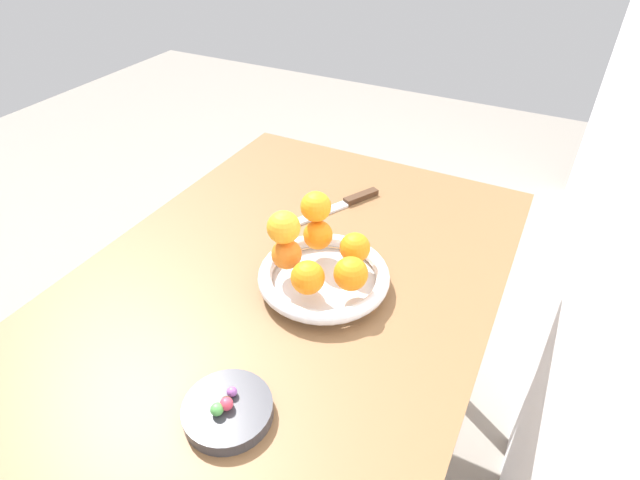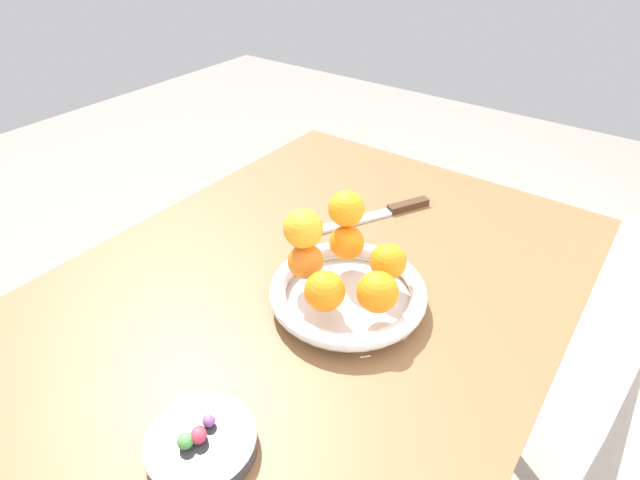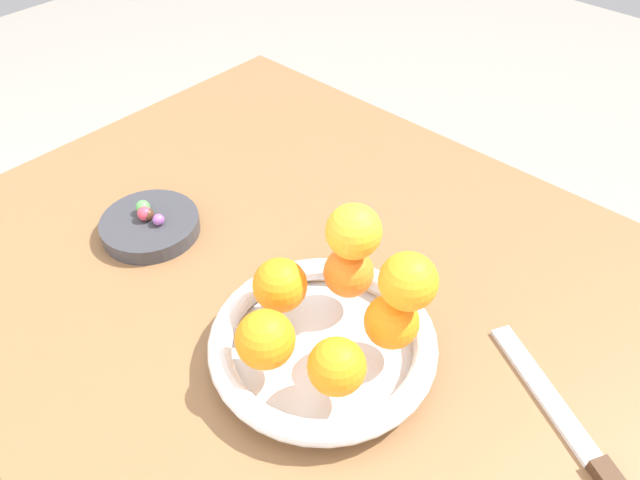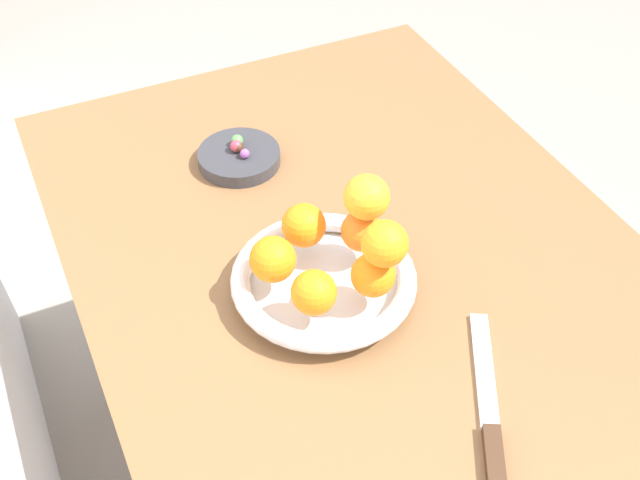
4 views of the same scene
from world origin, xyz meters
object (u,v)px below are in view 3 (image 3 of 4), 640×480
at_px(orange_2, 280,285).
at_px(orange_5, 408,281).
at_px(knife, 585,447).
at_px(orange_0, 392,322).
at_px(candy_ball_0, 145,214).
at_px(candy_ball_3, 158,220).
at_px(candy_ball_1, 143,207).
at_px(candy_ball_2, 148,214).
at_px(orange_1, 349,272).
at_px(dining_table, 345,351).
at_px(orange_4, 337,367).
at_px(orange_6, 354,231).
at_px(orange_3, 265,339).
at_px(fruit_bowl, 323,345).
at_px(candy_dish, 150,226).

distance_m(orange_2, orange_5, 0.15).
bearing_deg(orange_5, knife, -168.71).
height_order(orange_0, knife, orange_0).
relative_size(candy_ball_0, candy_ball_3, 1.26).
xyz_separation_m(orange_2, candy_ball_0, (0.25, 0.00, -0.04)).
distance_m(candy_ball_1, candy_ball_2, 0.02).
xyz_separation_m(orange_0, candy_ball_2, (0.36, 0.04, -0.04)).
xyz_separation_m(orange_1, orange_2, (0.04, 0.07, 0.00)).
relative_size(orange_1, orange_5, 0.96).
relative_size(candy_ball_1, knife, 0.08).
bearing_deg(dining_table, candy_ball_1, 14.15).
distance_m(orange_0, candy_ball_1, 0.38).
xyz_separation_m(orange_2, orange_4, (-0.11, 0.04, -0.00)).
height_order(orange_4, candy_ball_2, orange_4).
relative_size(dining_table, orange_1, 19.69).
height_order(orange_1, orange_6, orange_6).
distance_m(orange_4, knife, 0.25).
xyz_separation_m(candy_ball_0, candy_ball_3, (-0.02, -0.01, -0.00)).
relative_size(candy_ball_0, candy_ball_2, 1.13).
xyz_separation_m(orange_1, candy_ball_2, (0.29, 0.07, -0.04)).
bearing_deg(candy_ball_2, candy_ball_0, 36.60).
bearing_deg(orange_3, candy_ball_1, -11.99).
xyz_separation_m(candy_ball_3, knife, (-0.55, -0.09, -0.02)).
bearing_deg(candy_ball_3, candy_ball_0, 15.64).
bearing_deg(fruit_bowl, candy_dish, 0.32).
xyz_separation_m(candy_dish, orange_1, (-0.29, -0.07, 0.06)).
bearing_deg(fruit_bowl, orange_1, -71.94).
relative_size(candy_dish, candy_ball_1, 6.93).
distance_m(candy_ball_2, knife, 0.57).
bearing_deg(orange_4, candy_ball_1, -6.15).
bearing_deg(orange_0, orange_2, 19.18).
bearing_deg(candy_dish, dining_table, -164.22).
bearing_deg(knife, orange_3, 28.30).
bearing_deg(orange_6, orange_1, 74.09).
bearing_deg(candy_ball_0, orange_4, 174.67).
bearing_deg(candy_ball_0, candy_ball_1, -26.91).
height_order(fruit_bowl, knife, fruit_bowl).
distance_m(fruit_bowl, orange_5, 0.13).
bearing_deg(fruit_bowl, candy_ball_1, -0.48).
bearing_deg(orange_2, dining_table, -112.18).
xyz_separation_m(orange_0, candy_ball_1, (0.38, 0.04, -0.04)).
bearing_deg(candy_ball_3, orange_5, -172.36).
bearing_deg(orange_4, orange_2, -18.31).
height_order(fruit_bowl, orange_6, orange_6).
distance_m(orange_3, orange_6, 0.14).
bearing_deg(orange_1, orange_6, -105.91).
height_order(orange_3, orange_4, orange_3).
distance_m(orange_1, candy_ball_3, 0.28).
bearing_deg(orange_5, orange_4, 82.04).
relative_size(fruit_bowl, orange_0, 4.30).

